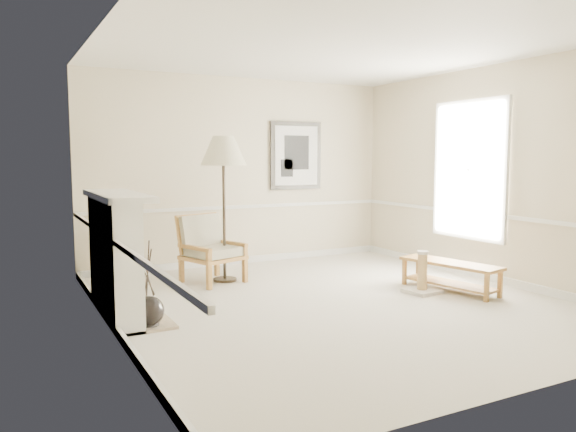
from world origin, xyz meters
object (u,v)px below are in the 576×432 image
at_px(floor_vase, 149,312).
at_px(bench, 450,271).
at_px(scratching_post, 422,280).
at_px(floor_lamp, 223,155).
at_px(armchair, 208,246).

relative_size(floor_vase, bench, 0.65).
height_order(floor_vase, scratching_post, floor_vase).
distance_m(bench, scratching_post, 0.40).
relative_size(floor_vase, scratching_post, 1.67).
distance_m(floor_vase, scratching_post, 3.35).
height_order(floor_vase, bench, floor_vase).
distance_m(floor_vase, floor_lamp, 2.68).
xyz_separation_m(floor_vase, armchair, (1.23, 1.73, 0.33)).
xyz_separation_m(armchair, scratching_post, (2.12, -1.86, -0.32)).
bearing_deg(bench, floor_vase, 176.86).
height_order(armchair, scratching_post, armchair).
bearing_deg(scratching_post, floor_lamp, 137.10).
bearing_deg(floor_lamp, bench, -38.85).
xyz_separation_m(floor_lamp, bench, (2.30, -1.85, -1.46)).
bearing_deg(bench, armchair, 142.34).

